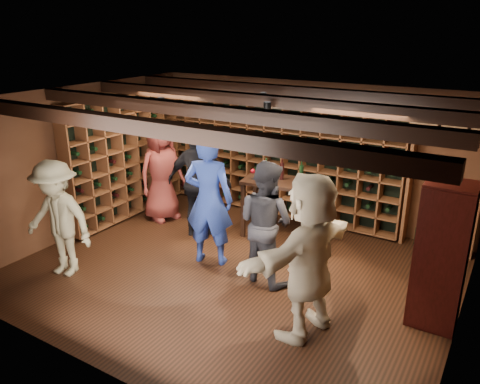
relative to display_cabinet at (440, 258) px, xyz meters
The scene contains 13 objects.
ground 2.85m from the display_cabinet, behind, with size 6.00×6.00×0.00m, color black.
room_shell 3.14m from the display_cabinet, behind, with size 6.00×6.00×6.00m.
wine_rack_back 3.89m from the display_cabinet, 146.67° to the left, with size 4.65×0.30×2.20m.
wine_rack_left 5.59m from the display_cabinet, behind, with size 0.30×2.65×2.20m.
crate_shelf 2.26m from the display_cabinet, 98.20° to the left, with size 1.20×0.32×2.07m.
display_cabinet is the anchor object (origin of this frame).
man_blue_shirt 3.19m from the display_cabinet, behind, with size 0.72×0.48×1.99m, color navy.
man_grey_suit 2.22m from the display_cabinet, behind, with size 0.84×0.66×1.74m, color black.
guest_red_floral 4.96m from the display_cabinet, behind, with size 0.89×0.58×1.83m, color maroon.
guest_woman_black 3.91m from the display_cabinet, behind, with size 1.11×0.46×1.89m, color black.
guest_khaki 5.02m from the display_cabinet, 162.51° to the right, with size 1.10×0.63×1.70m, color gray.
guest_beige 1.57m from the display_cabinet, 142.03° to the right, with size 1.82×0.58×1.96m, color tan.
tasting_table 2.93m from the display_cabinet, 154.57° to the left, with size 1.40×0.84×1.28m.
Camera 1 is at (3.24, -5.14, 3.40)m, focal length 35.00 mm.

